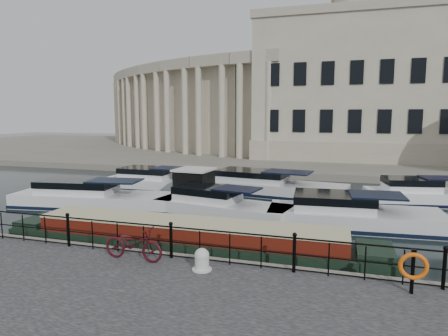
{
  "coord_description": "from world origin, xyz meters",
  "views": [
    {
      "loc": [
        5.37,
        -13.77,
        5.25
      ],
      "look_at": [
        0.5,
        2.0,
        3.0
      ],
      "focal_mm": 32.0,
      "sensor_mm": 36.0,
      "label": 1
    }
  ],
  "objects_px": {
    "life_ring_post": "(413,267)",
    "narrowboat": "(187,242)",
    "bicycle": "(133,244)",
    "harbour_hut": "(194,188)",
    "mooring_bollard": "(202,260)"
  },
  "relations": [
    {
      "from": "life_ring_post",
      "to": "narrowboat",
      "type": "distance_m",
      "value": 8.08
    },
    {
      "from": "mooring_bollard",
      "to": "harbour_hut",
      "type": "relative_size",
      "value": 0.23
    },
    {
      "from": "narrowboat",
      "to": "mooring_bollard",
      "type": "bearing_deg",
      "value": -60.38
    },
    {
      "from": "bicycle",
      "to": "narrowboat",
      "type": "distance_m",
      "value": 2.91
    },
    {
      "from": "narrowboat",
      "to": "harbour_hut",
      "type": "bearing_deg",
      "value": 108.4
    },
    {
      "from": "mooring_bollard",
      "to": "harbour_hut",
      "type": "xyz_separation_m",
      "value": [
        -4.31,
        10.41,
        0.08
      ]
    },
    {
      "from": "life_ring_post",
      "to": "harbour_hut",
      "type": "distance_m",
      "value": 14.5
    },
    {
      "from": "life_ring_post",
      "to": "harbour_hut",
      "type": "height_order",
      "value": "harbour_hut"
    },
    {
      "from": "life_ring_post",
      "to": "narrowboat",
      "type": "bearing_deg",
      "value": 159.56
    },
    {
      "from": "bicycle",
      "to": "life_ring_post",
      "type": "height_order",
      "value": "life_ring_post"
    },
    {
      "from": "mooring_bollard",
      "to": "narrowboat",
      "type": "xyz_separation_m",
      "value": [
        -1.68,
        2.87,
        -0.5
      ]
    },
    {
      "from": "mooring_bollard",
      "to": "harbour_hut",
      "type": "bearing_deg",
      "value": 112.51
    },
    {
      "from": "bicycle",
      "to": "life_ring_post",
      "type": "xyz_separation_m",
      "value": [
        8.23,
        -0.07,
        0.21
      ]
    },
    {
      "from": "life_ring_post",
      "to": "bicycle",
      "type": "bearing_deg",
      "value": 179.5
    },
    {
      "from": "bicycle",
      "to": "mooring_bollard",
      "type": "relative_size",
      "value": 3.05
    }
  ]
}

